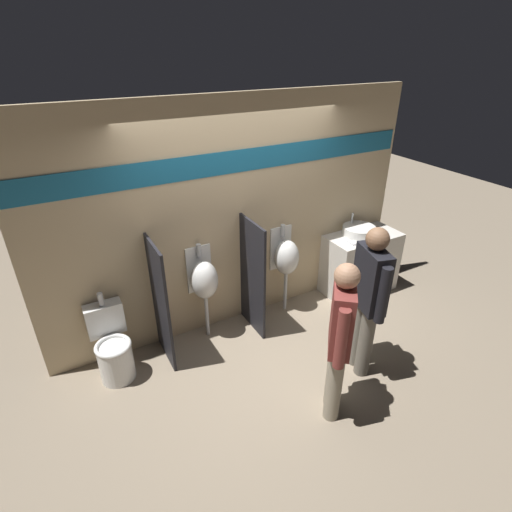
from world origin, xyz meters
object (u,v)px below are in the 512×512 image
(urinal_far, at_px, (286,257))
(person_in_vest, at_px, (368,297))
(toilet, at_px, (113,349))
(cell_phone, at_px, (352,243))
(urinal_near_counter, at_px, (204,280))
(sink_basin, at_px, (359,230))
(person_with_lanyard, at_px, (339,337))

(urinal_far, relative_size, person_in_vest, 0.70)
(person_in_vest, bearing_deg, toilet, 79.03)
(person_in_vest, bearing_deg, urinal_far, 20.90)
(cell_phone, xyz_separation_m, urinal_near_counter, (-1.95, 0.22, -0.09))
(urinal_far, bearing_deg, cell_phone, -14.58)
(sink_basin, xyz_separation_m, cell_phone, (-0.25, -0.16, -0.05))
(cell_phone, distance_m, toilet, 3.10)
(person_with_lanyard, bearing_deg, urinal_near_counter, 59.58)
(person_in_vest, xyz_separation_m, person_with_lanyard, (-0.62, -0.31, -0.03))
(urinal_far, distance_m, person_with_lanyard, 1.71)
(urinal_near_counter, height_order, urinal_far, same)
(urinal_near_counter, bearing_deg, toilet, -173.13)
(urinal_far, bearing_deg, person_with_lanyard, -107.31)
(urinal_far, distance_m, toilet, 2.25)
(sink_basin, height_order, toilet, sink_basin)
(urinal_near_counter, relative_size, toilet, 1.28)
(urinal_far, height_order, person_with_lanyard, person_with_lanyard)
(cell_phone, xyz_separation_m, person_with_lanyard, (-1.36, -1.41, 0.03))
(urinal_near_counter, xyz_separation_m, urinal_far, (1.10, 0.00, 0.00))
(sink_basin, bearing_deg, person_with_lanyard, -135.89)
(person_with_lanyard, bearing_deg, toilet, 88.12)
(urinal_near_counter, xyz_separation_m, person_with_lanyard, (0.59, -1.63, 0.12))
(cell_phone, xyz_separation_m, toilet, (-3.05, 0.09, -0.53))
(sink_basin, xyz_separation_m, toilet, (-3.31, -0.07, -0.58))
(urinal_near_counter, bearing_deg, person_with_lanyard, -69.98)
(person_in_vest, relative_size, person_with_lanyard, 1.03)
(toilet, bearing_deg, urinal_near_counter, 6.87)
(toilet, bearing_deg, urinal_far, 3.45)
(cell_phone, height_order, toilet, toilet)
(cell_phone, xyz_separation_m, urinal_far, (-0.85, 0.22, -0.09))
(person_in_vest, bearing_deg, sink_basin, -22.38)
(toilet, height_order, person_with_lanyard, person_with_lanyard)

